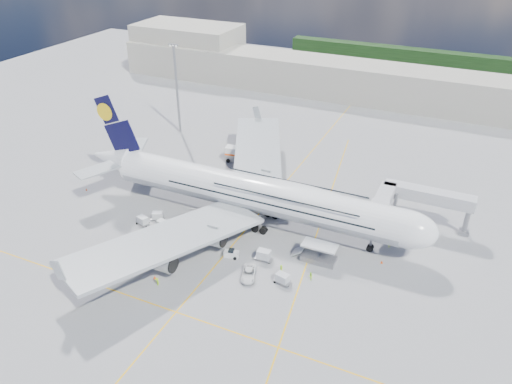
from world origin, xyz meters
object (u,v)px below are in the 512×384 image
at_px(catering_truck_outer, 255,138).
at_px(airliner, 254,193).
at_px(catering_truck_inner, 237,155).
at_px(cone_wing_left_inner, 249,181).
at_px(crew_nose, 390,244).
at_px(cargo_loader, 318,255).
at_px(jet_bridge, 410,199).
at_px(dolly_row_a, 143,220).
at_px(cone_wing_left_outer, 246,153).
at_px(dolly_nose_far, 282,278).
at_px(crew_van, 281,269).
at_px(crew_tug, 157,282).
at_px(cone_wing_right_inner, 132,254).
at_px(dolly_row_b, 162,224).
at_px(baggage_tug, 231,254).
at_px(cone_nose, 382,262).
at_px(light_mast, 177,88).
at_px(dolly_nose_near, 264,255).
at_px(cone_wing_right_outer, 155,277).
at_px(dolly_row_c, 152,245).
at_px(cone_tail, 86,189).
at_px(dolly_back, 157,216).
at_px(service_van, 249,274).
at_px(crew_wing, 145,233).

bearing_deg(catering_truck_outer, airliner, -46.37).
height_order(catering_truck_inner, cone_wing_left_inner, catering_truck_inner).
bearing_deg(crew_nose, cargo_loader, -175.85).
bearing_deg(jet_bridge, cargo_loader, -125.75).
distance_m(dolly_row_a, cone_wing_left_outer, 39.95).
bearing_deg(dolly_nose_far, airliner, 141.11).
height_order(dolly_row_a, crew_van, dolly_row_a).
xyz_separation_m(crew_tug, cone_wing_right_inner, (-9.26, 5.14, -0.49)).
relative_size(dolly_row_a, catering_truck_inner, 0.46).
bearing_deg(cargo_loader, dolly_row_b, -174.78).
relative_size(jet_bridge, baggage_tug, 6.30).
bearing_deg(cone_wing_right_inner, catering_truck_inner, 89.67).
relative_size(dolly_row_b, cone_nose, 5.03).
relative_size(light_mast, dolly_nose_near, 7.39).
height_order(crew_van, crew_tug, crew_van).
distance_m(cone_wing_left_inner, cone_wing_right_inner, 36.63).
height_order(cone_wing_left_inner, cone_wing_right_outer, cone_wing_right_outer).
bearing_deg(dolly_row_c, dolly_row_b, 85.17).
bearing_deg(crew_tug, baggage_tug, 77.15).
bearing_deg(cone_wing_right_outer, cone_wing_right_inner, 153.72).
bearing_deg(cone_tail, cone_nose, 1.22).
relative_size(dolly_back, cone_tail, 5.75).
relative_size(catering_truck_inner, cone_wing_left_inner, 13.78).
relative_size(dolly_nose_far, cone_tail, 5.92).
bearing_deg(cone_wing_right_inner, dolly_nose_far, 9.05).
bearing_deg(catering_truck_inner, dolly_nose_far, -64.44).
xyz_separation_m(cone_wing_left_outer, cone_wing_right_inner, (-0.33, -49.43, 0.02)).
height_order(catering_truck_outer, cone_wing_left_outer, catering_truck_outer).
bearing_deg(catering_truck_outer, dolly_row_a, -76.13).
distance_m(baggage_tug, service_van, 6.73).
distance_m(airliner, dolly_nose_near, 14.52).
height_order(dolly_nose_far, catering_truck_inner, catering_truck_inner).
bearing_deg(baggage_tug, crew_van, -14.62).
bearing_deg(airliner, baggage_tug, -84.33).
height_order(jet_bridge, catering_truck_outer, jet_bridge).
xyz_separation_m(cargo_loader, catering_truck_inner, (-32.42, 31.06, 0.65)).
distance_m(catering_truck_inner, cone_wing_right_inner, 44.50).
height_order(catering_truck_inner, cone_wing_left_outer, catering_truck_inner).
xyz_separation_m(dolly_back, crew_wing, (1.29, -6.30, -0.02)).
bearing_deg(dolly_row_b, cone_wing_right_outer, -52.06).
distance_m(cargo_loader, crew_tug, 29.88).
xyz_separation_m(dolly_nose_near, baggage_tug, (-5.94, -1.79, -0.38)).
height_order(dolly_row_b, crew_wing, crew_wing).
bearing_deg(service_van, cargo_loader, 26.30).
relative_size(dolly_nose_far, crew_tug, 2.11).
xyz_separation_m(dolly_row_b, cone_wing_left_inner, (7.71, 25.40, -0.69)).
xyz_separation_m(catering_truck_inner, cone_nose, (43.57, -26.89, -1.62)).
xyz_separation_m(crew_tug, cone_wing_left_outer, (-8.93, 54.57, -0.51)).
height_order(dolly_row_b, catering_truck_inner, catering_truck_inner).
bearing_deg(crew_van, cone_wing_right_inner, 60.05).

